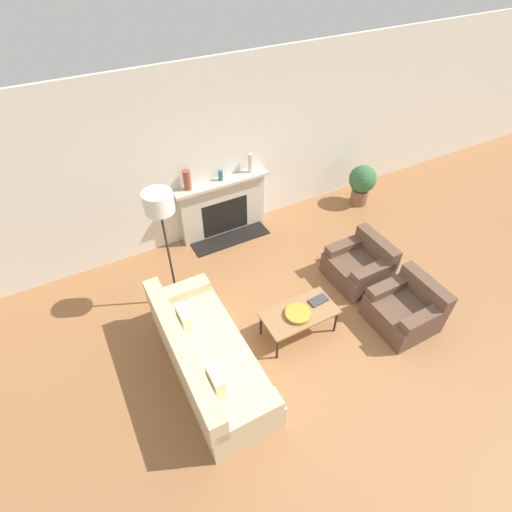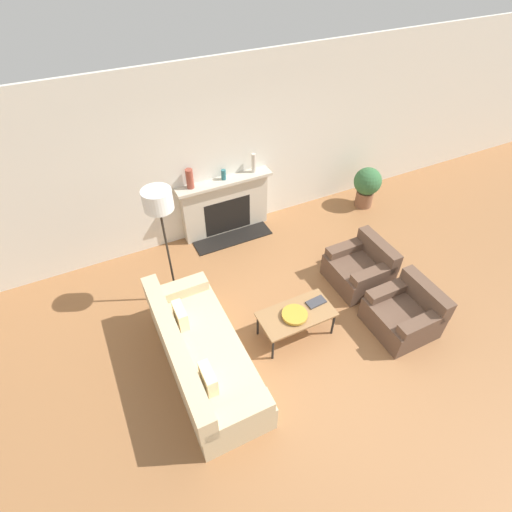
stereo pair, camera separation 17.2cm
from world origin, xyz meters
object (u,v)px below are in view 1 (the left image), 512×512
object	(u,v)px
armchair_far	(360,265)
mantel_vase_center_left	(221,175)
coffee_table	(299,314)
couch	(206,357)
mantel_vase_center_right	(250,163)
potted_plant	(362,182)
armchair_near	(406,309)
book	(318,300)
floor_lamp	(161,216)
bowl	(298,314)
fireplace	(223,207)
mantel_vase_left	(187,180)

from	to	relation	value
armchair_far	mantel_vase_center_left	bearing A→B (deg)	-147.02
coffee_table	couch	bearing A→B (deg)	178.65
mantel_vase_center_left	mantel_vase_center_right	world-z (taller)	mantel_vase_center_right
coffee_table	potted_plant	distance (m)	3.44
armchair_near	armchair_far	world-z (taller)	same
book	floor_lamp	world-z (taller)	floor_lamp
floor_lamp	bowl	bearing A→B (deg)	-48.39
book	mantel_vase_center_right	xyz separation A→B (m)	(0.27, 2.49, 0.77)
couch	bowl	xyz separation A→B (m)	(1.28, -0.06, 0.16)
coffee_table	bowl	xyz separation A→B (m)	(-0.05, -0.03, 0.07)
fireplace	coffee_table	size ratio (longest dim) A/B	1.64
mantel_vase_center_right	potted_plant	bearing A→B (deg)	-12.27
mantel_vase_center_right	mantel_vase_center_left	bearing A→B (deg)	-180.00
mantel_vase_center_left	armchair_far	bearing A→B (deg)	-57.02
fireplace	armchair_far	bearing A→B (deg)	-56.72
armchair_near	armchair_far	distance (m)	0.99
mantel_vase_center_right	fireplace	bearing A→B (deg)	-178.41
bowl	book	distance (m)	0.39
armchair_near	mantel_vase_center_right	world-z (taller)	mantel_vase_center_right
couch	book	world-z (taller)	couch
fireplace	mantel_vase_center_right	size ratio (longest dim) A/B	5.00
armchair_far	couch	bearing A→B (deg)	-81.20
mantel_vase_left	book	bearing A→B (deg)	-71.36
coffee_table	book	bearing A→B (deg)	8.13
fireplace	potted_plant	xyz separation A→B (m)	(2.68, -0.45, -0.05)
armchair_far	mantel_vase_left	bearing A→B (deg)	-137.33
armchair_far	coffee_table	size ratio (longest dim) A/B	0.82
couch	potted_plant	world-z (taller)	couch
armchair_far	mantel_vase_left	xyz separation A→B (m)	(-1.92, 2.09, 0.94)
bowl	potted_plant	bearing A→B (deg)	37.11
armchair_far	mantel_vase_center_right	size ratio (longest dim) A/B	2.49
book	armchair_near	bearing A→B (deg)	-32.08
mantel_vase_left	mantel_vase_center_right	size ratio (longest dim) A/B	0.98
floor_lamp	mantel_vase_center_left	bearing A→B (deg)	42.23
couch	fireplace	bearing A→B (deg)	-29.03
mantel_vase_left	potted_plant	size ratio (longest dim) A/B	0.41
floor_lamp	potted_plant	bearing A→B (deg)	10.43
fireplace	couch	size ratio (longest dim) A/B	0.75
bowl	mantel_vase_center_right	xyz separation A→B (m)	(0.65, 2.57, 0.75)
armchair_far	mantel_vase_left	world-z (taller)	mantel_vase_left
floor_lamp	potted_plant	xyz separation A→B (m)	(4.00, 0.74, -1.11)
book	mantel_vase_center_right	distance (m)	2.62
fireplace	mantel_vase_left	size ratio (longest dim) A/B	5.08
armchair_near	coffee_table	bearing A→B (deg)	-110.78
floor_lamp	potted_plant	size ratio (longest dim) A/B	2.41
couch	mantel_vase_center_right	world-z (taller)	mantel_vase_center_right
book	floor_lamp	bearing A→B (deg)	137.21
fireplace	coffee_table	bearing A→B (deg)	-91.18
fireplace	mantel_vase_center_left	xyz separation A→B (m)	(0.01, 0.02, 0.62)
armchair_near	coffee_table	xyz separation A→B (m)	(-1.41, 0.54, 0.13)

